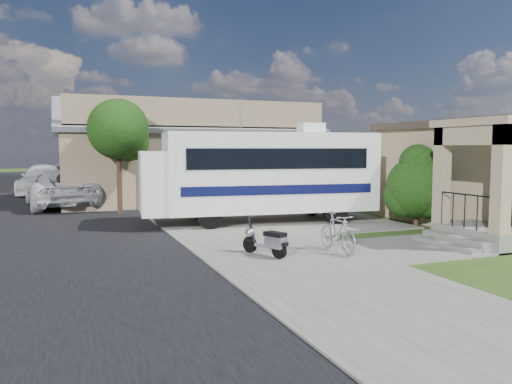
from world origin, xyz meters
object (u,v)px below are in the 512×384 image
object	(u,v)px
bicycle	(337,235)
van	(45,179)
shrub	(417,184)
garden_hose	(434,240)
pickup_truck	(61,188)
scooter	(267,241)
motorhome	(261,173)

from	to	relation	value
bicycle	van	xyz separation A→B (m)	(-7.13, 20.61, 0.35)
shrub	garden_hose	bearing A→B (deg)	-119.99
van	garden_hose	xyz separation A→B (m)	(10.43, -20.29, -0.75)
pickup_truck	van	world-z (taller)	van
pickup_truck	bicycle	bearing A→B (deg)	109.55
pickup_truck	van	size ratio (longest dim) A/B	1.03
shrub	garden_hose	distance (m)	3.30
scooter	garden_hose	xyz separation A→B (m)	(5.10, 0.12, -0.34)
shrub	garden_hose	world-z (taller)	shrub
shrub	scooter	world-z (taller)	shrub
shrub	scooter	size ratio (longest dim) A/B	2.06
motorhome	pickup_truck	xyz separation A→B (m)	(-6.50, 7.79, -0.94)
scooter	pickup_truck	bearing A→B (deg)	85.83
bicycle	pickup_truck	world-z (taller)	pickup_truck
scooter	van	size ratio (longest dim) A/B	0.23
scooter	motorhome	bearing A→B (deg)	46.32
bicycle	pickup_truck	xyz separation A→B (m)	(-6.31, 13.31, 0.34)
shrub	pickup_truck	world-z (taller)	shrub
shrub	pickup_truck	bearing A→B (deg)	136.99
pickup_truck	scooter	bearing A→B (deg)	103.16
bicycle	garden_hose	bearing A→B (deg)	5.04
pickup_truck	motorhome	bearing A→B (deg)	124.01
garden_hose	bicycle	bearing A→B (deg)	-174.44
scooter	van	xyz separation A→B (m)	(-5.33, 20.41, 0.41)
motorhome	bicycle	world-z (taller)	motorhome
bicycle	van	bearing A→B (deg)	108.57
pickup_truck	garden_hose	world-z (taller)	pickup_truck
shrub	van	bearing A→B (deg)	124.03
scooter	bicycle	xyz separation A→B (m)	(1.80, -0.20, 0.07)
motorhome	scooter	bearing A→B (deg)	-103.97
scooter	pickup_truck	distance (m)	13.87
scooter	van	bearing A→B (deg)	81.48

